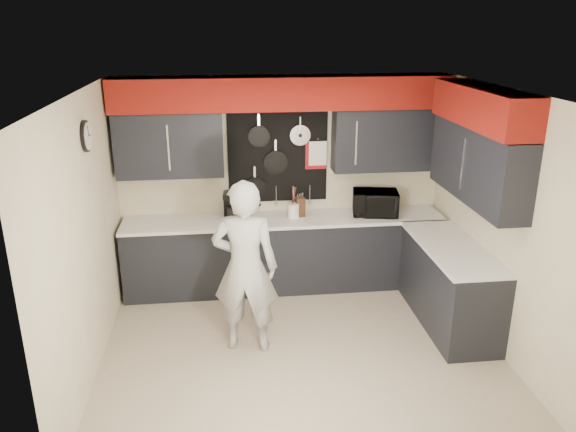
{
  "coord_description": "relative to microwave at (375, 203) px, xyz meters",
  "views": [
    {
      "loc": [
        -0.72,
        -4.95,
        3.21
      ],
      "look_at": [
        -0.07,
        0.5,
        1.28
      ],
      "focal_mm": 35.0,
      "sensor_mm": 36.0,
      "label": 1
    }
  ],
  "objects": [
    {
      "name": "microwave",
      "position": [
        0.0,
        0.0,
        0.0
      ],
      "size": [
        0.6,
        0.46,
        0.3
      ],
      "primitive_type": "imported",
      "rotation": [
        0.0,
        0.0,
        -0.18
      ],
      "color": "black",
      "rests_on": "base_cabinets"
    },
    {
      "name": "left_wall_assembly",
      "position": [
        -3.11,
        -1.42,
        0.26
      ],
      "size": [
        0.05,
        3.5,
        2.6
      ],
      "color": "beige",
      "rests_on": "ground"
    },
    {
      "name": "utensil_crock",
      "position": [
        -1.01,
        0.01,
        -0.06
      ],
      "size": [
        0.14,
        0.14,
        0.18
      ],
      "primitive_type": "cylinder",
      "color": "white",
      "rests_on": "base_cabinets"
    },
    {
      "name": "back_wall_assembly",
      "position": [
        -1.11,
        0.17,
        0.94
      ],
      "size": [
        4.0,
        0.36,
        2.6
      ],
      "color": "beige",
      "rests_on": "ground"
    },
    {
      "name": "coffee_maker",
      "position": [
        -1.76,
        0.05,
        0.03
      ],
      "size": [
        0.21,
        0.24,
        0.34
      ],
      "rotation": [
        0.0,
        0.0,
        -0.08
      ],
      "color": "black",
      "rests_on": "base_cabinets"
    },
    {
      "name": "base_cabinets",
      "position": [
        -0.63,
        -0.3,
        -0.61
      ],
      "size": [
        3.95,
        2.2,
        0.92
      ],
      "color": "black",
      "rests_on": "ground"
    },
    {
      "name": "right_wall_assembly",
      "position": [
        0.73,
        -1.17,
        0.87
      ],
      "size": [
        0.36,
        3.5,
        2.6
      ],
      "color": "beige",
      "rests_on": "ground"
    },
    {
      "name": "ground",
      "position": [
        -1.12,
        -1.43,
        -1.07
      ],
      "size": [
        4.0,
        4.0,
        0.0
      ],
      "primitive_type": "plane",
      "color": "tan",
      "rests_on": "ground"
    },
    {
      "name": "knife_block",
      "position": [
        -0.93,
        0.05,
        -0.03
      ],
      "size": [
        0.12,
        0.12,
        0.24
      ],
      "primitive_type": "cube",
      "rotation": [
        0.0,
        0.0,
        0.16
      ],
      "color": "#341D10",
      "rests_on": "base_cabinets"
    },
    {
      "name": "person",
      "position": [
        -1.66,
        -1.33,
        -0.17
      ],
      "size": [
        0.72,
        0.54,
        1.79
      ],
      "primitive_type": "imported",
      "rotation": [
        0.0,
        0.0,
        2.96
      ],
      "color": "#AAAAA8",
      "rests_on": "ground"
    }
  ]
}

